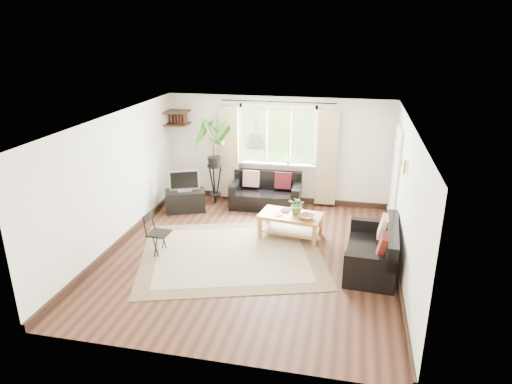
% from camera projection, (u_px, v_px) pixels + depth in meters
% --- Properties ---
extents(floor, '(5.50, 5.50, 0.00)m').
position_uv_depth(floor, '(251.00, 255.00, 8.09)').
color(floor, black).
rests_on(floor, ground).
extents(ceiling, '(5.50, 5.50, 0.00)m').
position_uv_depth(ceiling, '(251.00, 121.00, 7.26)').
color(ceiling, white).
rests_on(ceiling, floor).
extents(wall_back, '(5.00, 0.02, 2.40)m').
position_uv_depth(wall_back, '(278.00, 151.00, 10.20)').
color(wall_back, white).
rests_on(wall_back, floor).
extents(wall_front, '(5.00, 0.02, 2.40)m').
position_uv_depth(wall_front, '(198.00, 273.00, 5.15)').
color(wall_front, white).
rests_on(wall_front, floor).
extents(wall_left, '(0.02, 5.50, 2.40)m').
position_uv_depth(wall_left, '(115.00, 182.00, 8.16)').
color(wall_left, white).
rests_on(wall_left, floor).
extents(wall_right, '(0.02, 5.50, 2.40)m').
position_uv_depth(wall_right, '(406.00, 203.00, 7.18)').
color(wall_right, white).
rests_on(wall_right, floor).
extents(rug, '(3.81, 3.51, 0.02)m').
position_uv_depth(rug, '(232.00, 254.00, 8.10)').
color(rug, beige).
rests_on(rug, floor).
extents(window, '(2.50, 0.16, 2.16)m').
position_uv_depth(window, '(278.00, 136.00, 10.04)').
color(window, white).
rests_on(window, wall_back).
extents(door, '(0.06, 0.96, 2.06)m').
position_uv_depth(door, '(395.00, 181.00, 8.82)').
color(door, silver).
rests_on(door, wall_right).
extents(corner_shelf, '(0.50, 0.50, 0.34)m').
position_uv_depth(corner_shelf, '(177.00, 118.00, 10.17)').
color(corner_shelf, black).
rests_on(corner_shelf, wall_back).
extents(pendant_lamp, '(0.36, 0.36, 0.54)m').
position_uv_depth(pendant_lamp, '(256.00, 137.00, 7.75)').
color(pendant_lamp, beige).
rests_on(pendant_lamp, ceiling).
extents(wall_sconce, '(0.12, 0.12, 0.28)m').
position_uv_depth(wall_sconce, '(403.00, 164.00, 7.29)').
color(wall_sconce, beige).
rests_on(wall_sconce, wall_right).
extents(sofa_back, '(1.56, 0.81, 0.72)m').
position_uv_depth(sofa_back, '(266.00, 192.00, 10.12)').
color(sofa_back, black).
rests_on(sofa_back, floor).
extents(sofa_right, '(1.62, 0.88, 0.74)m').
position_uv_depth(sofa_right, '(371.00, 248.00, 7.54)').
color(sofa_right, black).
rests_on(sofa_right, floor).
extents(coffee_table, '(1.24, 0.80, 0.47)m').
position_uv_depth(coffee_table, '(291.00, 226.00, 8.70)').
color(coffee_table, brown).
rests_on(coffee_table, floor).
extents(table_plant, '(0.39, 0.36, 0.36)m').
position_uv_depth(table_plant, '(297.00, 205.00, 8.57)').
color(table_plant, '#3F6F2C').
rests_on(table_plant, coffee_table).
extents(bowl, '(0.41, 0.41, 0.08)m').
position_uv_depth(bowl, '(307.00, 217.00, 8.40)').
color(bowl, brown).
rests_on(bowl, coffee_table).
extents(book_a, '(0.22, 0.25, 0.02)m').
position_uv_depth(book_a, '(274.00, 214.00, 8.62)').
color(book_a, white).
rests_on(book_a, coffee_table).
extents(book_b, '(0.20, 0.25, 0.02)m').
position_uv_depth(book_b, '(281.00, 210.00, 8.80)').
color(book_b, '#532621').
rests_on(book_b, coffee_table).
extents(tv_stand, '(0.96, 0.76, 0.45)m').
position_uv_depth(tv_stand, '(185.00, 201.00, 9.98)').
color(tv_stand, black).
rests_on(tv_stand, floor).
extents(tv, '(0.68, 0.45, 0.50)m').
position_uv_depth(tv, '(184.00, 180.00, 9.81)').
color(tv, '#A5A5AA').
rests_on(tv, tv_stand).
extents(palm_stand, '(0.95, 0.95, 1.93)m').
position_uv_depth(palm_stand, '(214.00, 162.00, 10.15)').
color(palm_stand, black).
rests_on(palm_stand, floor).
extents(folding_chair, '(0.41, 0.41, 0.76)m').
position_uv_depth(folding_chair, '(159.00, 234.00, 8.02)').
color(folding_chair, black).
rests_on(folding_chair, floor).
extents(sill_plant, '(0.14, 0.10, 0.27)m').
position_uv_depth(sill_plant, '(288.00, 158.00, 10.09)').
color(sill_plant, '#2D6023').
rests_on(sill_plant, window).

